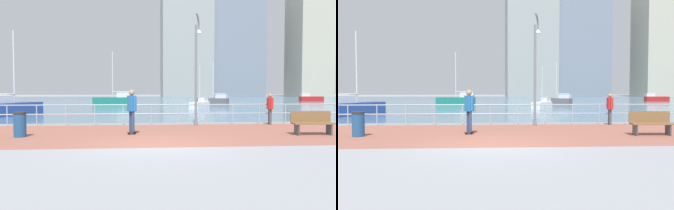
# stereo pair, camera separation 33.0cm
# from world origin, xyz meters

# --- Properties ---
(ground) EXTENTS (220.00, 220.00, 0.00)m
(ground) POSITION_xyz_m (0.00, 40.00, 0.00)
(ground) COLOR gray
(brick_paving) EXTENTS (28.00, 6.60, 0.01)m
(brick_paving) POSITION_xyz_m (0.00, 2.70, 0.00)
(brick_paving) COLOR #935647
(brick_paving) RESTS_ON ground
(harbor_water) EXTENTS (180.00, 88.00, 0.00)m
(harbor_water) POSITION_xyz_m (0.00, 51.00, 0.00)
(harbor_water) COLOR slate
(harbor_water) RESTS_ON ground
(waterfront_railing) EXTENTS (25.25, 0.06, 1.04)m
(waterfront_railing) POSITION_xyz_m (0.00, 6.00, 0.72)
(waterfront_railing) COLOR #9EADB7
(waterfront_railing) RESTS_ON ground
(lamppost) EXTENTS (0.49, 0.77, 5.50)m
(lamppost) POSITION_xyz_m (2.24, 5.54, 3.04)
(lamppost) COLOR slate
(lamppost) RESTS_ON ground
(skateboarder) EXTENTS (0.40, 0.52, 1.75)m
(skateboarder) POSITION_xyz_m (-0.85, 2.46, 1.05)
(skateboarder) COLOR black
(skateboarder) RESTS_ON ground
(bystander) EXTENTS (0.26, 0.56, 1.58)m
(bystander) POSITION_xyz_m (6.02, 5.65, 0.92)
(bystander) COLOR #4C4C51
(bystander) RESTS_ON ground
(trash_bin) EXTENTS (0.46, 0.46, 0.93)m
(trash_bin) POSITION_xyz_m (-4.95, 2.05, 0.47)
(trash_bin) COLOR navy
(trash_bin) RESTS_ON ground
(park_bench) EXTENTS (1.61, 0.48, 0.92)m
(park_bench) POSITION_xyz_m (6.13, 1.78, 0.48)
(park_bench) COLOR brown
(park_bench) RESTS_ON ground
(sailboat_ivory) EXTENTS (2.45, 3.04, 4.25)m
(sailboat_ivory) POSITION_xyz_m (5.26, 21.19, 0.41)
(sailboat_ivory) COLOR white
(sailboat_ivory) RESTS_ON ground
(sailboat_yellow) EXTENTS (2.89, 4.38, 5.92)m
(sailboat_yellow) POSITION_xyz_m (-9.41, 12.91, 0.56)
(sailboat_yellow) COLOR #284799
(sailboat_yellow) RESTS_ON ground
(sailboat_white) EXTENTS (3.85, 1.26, 5.38)m
(sailboat_white) POSITION_xyz_m (27.97, 42.07, 0.51)
(sailboat_white) COLOR #B21E1E
(sailboat_white) RESTS_ON ground
(sailboat_teal) EXTENTS (4.64, 1.78, 6.38)m
(sailboat_teal) POSITION_xyz_m (-3.79, 28.44, 0.61)
(sailboat_teal) COLOR #197266
(sailboat_teal) RESTS_ON ground
(sailboat_blue) EXTENTS (3.85, 3.15, 5.40)m
(sailboat_blue) POSITION_xyz_m (8.56, 29.62, 0.52)
(sailboat_blue) COLOR #595960
(sailboat_blue) RESTS_ON ground
(tower_brick) EXTENTS (16.97, 16.69, 32.28)m
(tower_brick) POSITION_xyz_m (29.94, 96.37, 15.31)
(tower_brick) COLOR slate
(tower_brick) RESTS_ON ground
(tower_beige) EXTENTS (10.49, 12.33, 44.52)m
(tower_beige) POSITION_xyz_m (52.68, 89.14, 21.43)
(tower_beige) COLOR #B2AD99
(tower_beige) RESTS_ON ground
(tower_slate) EXTENTS (15.81, 15.89, 45.60)m
(tower_slate) POSITION_xyz_m (13.78, 95.34, 21.96)
(tower_slate) COLOR #939993
(tower_slate) RESTS_ON ground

